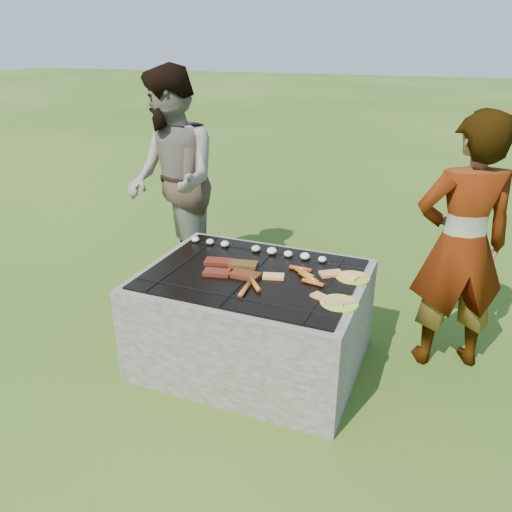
{
  "coord_description": "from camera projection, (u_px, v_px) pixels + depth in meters",
  "views": [
    {
      "loc": [
        1.03,
        -2.46,
        1.87
      ],
      "look_at": [
        0.0,
        0.05,
        0.7
      ],
      "focal_mm": 35.0,
      "sensor_mm": 36.0,
      "label": 1
    }
  ],
  "objects": [
    {
      "name": "bread_on_grate",
      "position": [
        308.0,
        279.0,
        2.85
      ],
      "size": [
        0.45,
        0.42,
        0.02
      ],
      "color": "#D3C06C",
      "rests_on": "fire_pit"
    },
    {
      "name": "bystander",
      "position": [
        172.0,
        182.0,
        3.87
      ],
      "size": [
        1.06,
        1.06,
        1.73
      ],
      "primitive_type": "imported",
      "rotation": [
        0.0,
        0.0,
        -0.79
      ],
      "color": "gray",
      "rests_on": "ground"
    },
    {
      "name": "plate_near",
      "position": [
        339.0,
        303.0,
        2.61
      ],
      "size": [
        0.22,
        0.22,
        0.03
      ],
      "color": "#DEFF3C",
      "rests_on": "fire_pit"
    },
    {
      "name": "cook",
      "position": [
        461.0,
        246.0,
        2.88
      ],
      "size": [
        0.67,
        0.56,
        1.56
      ],
      "primitive_type": "imported",
      "rotation": [
        0.0,
        0.0,
        3.53
      ],
      "color": "gray",
      "rests_on": "ground"
    },
    {
      "name": "sausages",
      "position": [
        287.0,
        279.0,
        2.83
      ],
      "size": [
        0.41,
        0.47,
        0.03
      ],
      "color": "red",
      "rests_on": "fire_pit"
    },
    {
      "name": "pork_slabs",
      "position": [
        232.0,
        268.0,
        2.98
      ],
      "size": [
        0.41,
        0.28,
        0.02
      ],
      "color": "maroon",
      "rests_on": "fire_pit"
    },
    {
      "name": "fire_pit",
      "position": [
        253.0,
        321.0,
        3.08
      ],
      "size": [
        1.3,
        1.0,
        0.62
      ],
      "color": "gray",
      "rests_on": "ground"
    },
    {
      "name": "plate_far",
      "position": [
        352.0,
        278.0,
        2.89
      ],
      "size": [
        0.25,
        0.25,
        0.03
      ],
      "color": "gold",
      "rests_on": "fire_pit"
    },
    {
      "name": "mushrooms",
      "position": [
        260.0,
        249.0,
        3.23
      ],
      "size": [
        0.94,
        0.06,
        0.04
      ],
      "color": "beige",
      "rests_on": "fire_pit"
    },
    {
      "name": "lawn",
      "position": [
        253.0,
        359.0,
        3.19
      ],
      "size": [
        60.0,
        60.0,
        0.0
      ],
      "primitive_type": "plane",
      "color": "#274511",
      "rests_on": "ground"
    }
  ]
}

